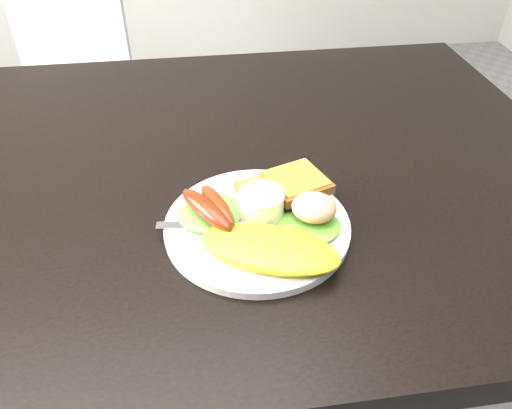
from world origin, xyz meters
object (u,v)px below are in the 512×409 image
at_px(dining_table, 177,175).
at_px(plate, 257,226).
at_px(dining_chair, 73,91).
at_px(person, 53,47).

height_order(dining_table, plate, plate).
distance_m(dining_table, dining_chair, 1.01).
bearing_deg(person, dining_table, 122.53).
bearing_deg(dining_chair, dining_table, -62.67).
xyz_separation_m(dining_table, dining_chair, (-0.34, 0.91, -0.28)).
bearing_deg(dining_chair, plate, -60.91).
relative_size(dining_table, dining_chair, 3.30).
height_order(dining_chair, plate, plate).
bearing_deg(dining_table, person, 116.60).
relative_size(dining_chair, person, 0.25).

